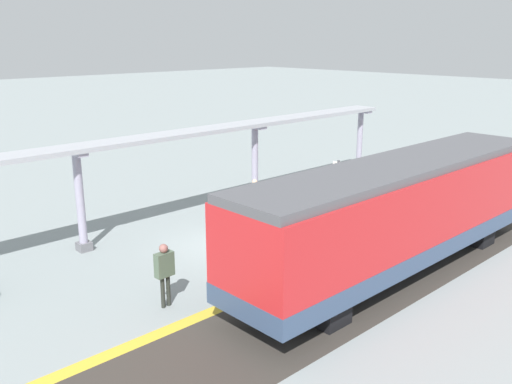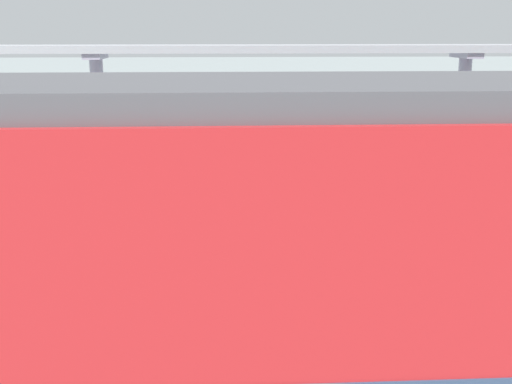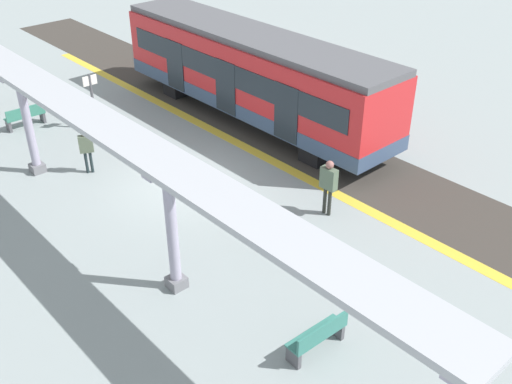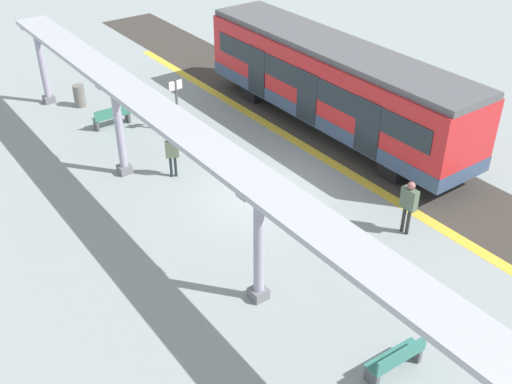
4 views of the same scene
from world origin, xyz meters
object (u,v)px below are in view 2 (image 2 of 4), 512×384
canopy_pillar_second (460,130)px  passenger_waiting_near_edge (16,237)px  canopy_pillar_third (100,133)px  passenger_by_the_benches (423,177)px

canopy_pillar_second → passenger_waiting_near_edge: size_ratio=1.93×
passenger_waiting_near_edge → canopy_pillar_third: bearing=-2.9°
canopy_pillar_second → passenger_by_the_benches: 1.93m
passenger_waiting_near_edge → passenger_by_the_benches: passenger_waiting_near_edge is taller
canopy_pillar_second → passenger_waiting_near_edge: canopy_pillar_second is taller
canopy_pillar_third → passenger_by_the_benches: size_ratio=2.20×
canopy_pillar_third → passenger_by_the_benches: canopy_pillar_third is taller
canopy_pillar_second → canopy_pillar_third: size_ratio=1.00×
canopy_pillar_third → canopy_pillar_second: bearing=-90.0°
passenger_waiting_near_edge → passenger_by_the_benches: size_ratio=1.14×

